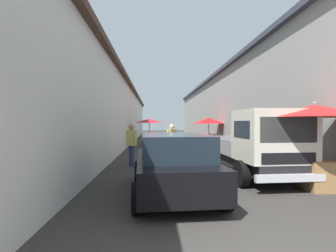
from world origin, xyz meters
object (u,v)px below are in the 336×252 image
at_px(fruit_stall_mid_lane, 209,124).
at_px(fruit_stall_far_left, 315,122).
at_px(delivery_truck, 261,146).
at_px(plastic_stool, 161,155).
at_px(fruit_stall_near_left, 149,124).
at_px(hatchback_car, 173,163).
at_px(vendor_by_crates, 132,142).
at_px(vendor_in_shade, 172,140).
at_px(parked_scooter, 216,148).

height_order(fruit_stall_mid_lane, fruit_stall_far_left, fruit_stall_far_left).
xyz_separation_m(delivery_truck, plastic_stool, (3.53, 2.85, -0.71)).
height_order(fruit_stall_mid_lane, plastic_stool, fruit_stall_mid_lane).
bearing_deg(fruit_stall_near_left, fruit_stall_mid_lane, -100.41).
relative_size(fruit_stall_mid_lane, delivery_truck, 0.48).
bearing_deg(delivery_truck, fruit_stall_far_left, -140.12).
distance_m(fruit_stall_mid_lane, plastic_stool, 9.08).
bearing_deg(hatchback_car, fruit_stall_far_left, -87.73).
bearing_deg(vendor_by_crates, fruit_stall_far_left, -127.40).
bearing_deg(fruit_stall_far_left, delivery_truck, 39.88).
bearing_deg(plastic_stool, fruit_stall_far_left, -140.84).
distance_m(fruit_stall_near_left, delivery_truck, 12.98).
bearing_deg(fruit_stall_far_left, vendor_in_shade, 35.29).
bearing_deg(delivery_truck, parked_scooter, 0.00).
relative_size(vendor_by_crates, parked_scooter, 0.99).
height_order(fruit_stall_far_left, plastic_stool, fruit_stall_far_left).
distance_m(fruit_stall_near_left, fruit_stall_far_left, 14.32).
relative_size(fruit_stall_mid_lane, fruit_stall_near_left, 0.99).
bearing_deg(plastic_stool, vendor_in_shade, -82.24).
xyz_separation_m(fruit_stall_mid_lane, fruit_stall_far_left, (-12.74, 0.11, 0.08)).
xyz_separation_m(fruit_stall_far_left, delivery_truck, (1.12, 0.94, -0.70)).
bearing_deg(vendor_in_shade, hatchback_car, 176.29).
xyz_separation_m(fruit_stall_far_left, hatchback_car, (-0.14, 3.65, -1.00)).
distance_m(fruit_stall_far_left, plastic_stool, 6.17).
bearing_deg(fruit_stall_far_left, vendor_by_crates, 52.60).
distance_m(vendor_by_crates, vendor_in_shade, 1.89).
bearing_deg(fruit_stall_near_left, vendor_by_crates, 177.00).
xyz_separation_m(delivery_truck, vendor_by_crates, (2.71, 4.07, -0.07)).
bearing_deg(fruit_stall_near_left, fruit_stall_far_left, -161.70).
bearing_deg(fruit_stall_mid_lane, vendor_in_shade, 156.74).
distance_m(fruit_stall_near_left, vendor_by_crates, 9.80).
bearing_deg(vendor_in_shade, plastic_stool, 97.76).
distance_m(delivery_truck, parked_scooter, 5.48).
height_order(vendor_in_shade, plastic_stool, vendor_in_shade).
xyz_separation_m(fruit_stall_near_left, plastic_stool, (-8.94, -0.71, -1.28)).
height_order(fruit_stall_near_left, vendor_in_shade, fruit_stall_near_left).
height_order(fruit_stall_near_left, parked_scooter, fruit_stall_near_left).
bearing_deg(plastic_stool, fruit_stall_mid_lane, -25.76).
relative_size(hatchback_car, parked_scooter, 2.36).
distance_m(hatchback_car, plastic_stool, 4.82).
bearing_deg(hatchback_car, delivery_truck, -65.03).
bearing_deg(vendor_in_shade, delivery_truck, -146.26).
bearing_deg(parked_scooter, delivery_truck, -180.00).
height_order(vendor_by_crates, vendor_in_shade, vendor_by_crates).
bearing_deg(fruit_stall_mid_lane, plastic_stool, 154.24).
xyz_separation_m(vendor_by_crates, plastic_stool, (0.83, -1.22, -0.64)).
height_order(vendor_by_crates, parked_scooter, vendor_by_crates).
bearing_deg(fruit_stall_mid_lane, fruit_stall_far_left, 179.49).
relative_size(fruit_stall_mid_lane, vendor_by_crates, 1.44).
relative_size(delivery_truck, plastic_stool, 11.50).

